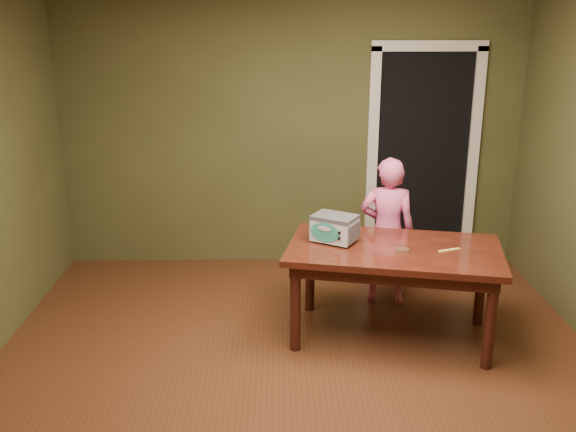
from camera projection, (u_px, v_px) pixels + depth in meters
The scene contains 8 objects.
floor at pixel (299, 397), 4.28m from camera, with size 5.00×5.00×0.00m, color #592E19.
room_shell at pixel (301, 145), 3.76m from camera, with size 4.52×5.02×2.61m.
doorway at pixel (416, 153), 6.63m from camera, with size 1.10×0.66×2.25m.
dining_table at pixel (394, 259), 4.89m from camera, with size 1.75×1.21×0.75m.
toy_oven at pixel (334, 227), 4.94m from camera, with size 0.40×0.36×0.21m.
baking_pan at pixel (403, 250), 4.77m from camera, with size 0.10×0.10×0.02m.
spatula at pixel (450, 250), 4.79m from camera, with size 0.18×0.03×0.01m, color #FFE56E.
child at pixel (387, 231), 5.51m from camera, with size 0.48×0.31×1.30m, color pink.
Camera 1 is at (-0.14, -3.71, 2.45)m, focal length 40.00 mm.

